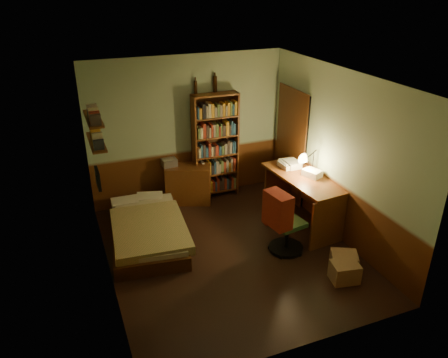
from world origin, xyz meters
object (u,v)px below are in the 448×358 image
object	(u,v)px
bed	(147,223)
cardboard_box_a	(345,272)
dresser	(189,184)
office_chair	(288,218)
bookshelf	(216,147)
desk_lamp	(313,157)
desk	(302,200)
cardboard_box_b	(344,261)
mini_stereo	(169,162)

from	to	relation	value
bed	cardboard_box_a	size ratio (longest dim) A/B	5.38
dresser	office_chair	size ratio (longest dim) A/B	0.72
cardboard_box_a	office_chair	bearing A→B (deg)	112.21
bed	office_chair	world-z (taller)	office_chair
dresser	bed	bearing A→B (deg)	-113.79
bookshelf	desk_lamp	size ratio (longest dim) A/B	3.49
desk	cardboard_box_b	xyz separation A→B (m)	(-0.10, -1.35, -0.29)
bookshelf	desk_lamp	bearing A→B (deg)	-49.70
mini_stereo	cardboard_box_b	size ratio (longest dim) A/B	0.70
dresser	cardboard_box_a	world-z (taller)	dresser
bookshelf	cardboard_box_a	distance (m)	3.24
bed	mini_stereo	distance (m)	1.37
bookshelf	desk	world-z (taller)	bookshelf
office_chair	bookshelf	bearing A→B (deg)	89.60
bookshelf	desk_lamp	world-z (taller)	bookshelf
mini_stereo	cardboard_box_b	bearing A→B (deg)	-63.09
cardboard_box_b	bed	bearing A→B (deg)	143.47
bookshelf	office_chair	distance (m)	2.18
mini_stereo	office_chair	distance (m)	2.47
office_chair	cardboard_box_b	distance (m)	0.98
desk	cardboard_box_a	bearing A→B (deg)	-103.92
bed	cardboard_box_b	xyz separation A→B (m)	(2.40, -1.78, -0.16)
desk_lamp	dresser	bearing A→B (deg)	162.12
mini_stereo	desk	bearing A→B (deg)	-43.82
bed	office_chair	bearing A→B (deg)	-21.78
mini_stereo	bookshelf	distance (m)	0.88
bed	cardboard_box_a	world-z (taller)	bed
dresser	office_chair	bearing A→B (deg)	-44.35
desk_lamp	cardboard_box_b	size ratio (longest dim) A/B	1.54
cardboard_box_a	dresser	bearing A→B (deg)	113.39
bed	dresser	distance (m)	1.37
bed	desk_lamp	world-z (taller)	desk_lamp
desk	cardboard_box_b	bearing A→B (deg)	-99.40
dresser	cardboard_box_b	distance (m)	3.09
bed	dresser	bearing A→B (deg)	52.27
mini_stereo	desk	size ratio (longest dim) A/B	0.16
dresser	desk_lamp	distance (m)	2.30
bookshelf	cardboard_box_b	world-z (taller)	bookshelf
bed	cardboard_box_b	world-z (taller)	bed
desk	desk_lamp	xyz separation A→B (m)	(0.20, 0.07, 0.70)
dresser	office_chair	world-z (taller)	office_chair
desk_lamp	office_chair	xyz separation A→B (m)	(-0.82, -0.71, -0.57)
office_chair	cardboard_box_a	distance (m)	1.09
mini_stereo	cardboard_box_a	bearing A→B (deg)	-66.98
bookshelf	office_chair	bearing A→B (deg)	-80.24
bed	desk_lamp	bearing A→B (deg)	0.34
bookshelf	desk_lamp	xyz separation A→B (m)	(1.16, -1.40, 0.15)
mini_stereo	desk_lamp	size ratio (longest dim) A/B	0.46
desk	desk_lamp	distance (m)	0.73
dresser	cardboard_box_a	distance (m)	3.23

